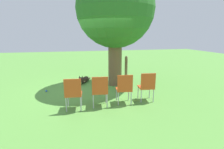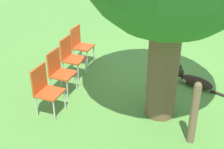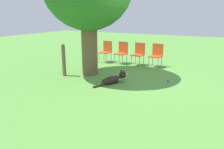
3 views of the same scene
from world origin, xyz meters
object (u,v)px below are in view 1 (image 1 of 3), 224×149
dog (84,80)px  red_chair_2 (124,87)px  red_chair_3 (147,85)px  fence_post (126,68)px  red_chair_0 (73,92)px  tennis_ball (46,91)px  oak_tree (115,10)px  red_chair_1 (100,90)px

dog → red_chair_2: red_chair_2 is taller
red_chair_3 → fence_post: bearing=2.6°
red_chair_0 → tennis_ball: red_chair_0 is taller
dog → tennis_ball: size_ratio=17.26×
fence_post → red_chair_3: 2.59m
red_chair_2 → tennis_ball: (-1.69, -2.40, -0.48)m
red_chair_0 → red_chair_3: (-0.16, 2.18, 0.00)m
red_chair_2 → fence_post: bearing=-12.4°
tennis_ball → dog: bearing=122.1°
oak_tree → tennis_ball: oak_tree is taller
oak_tree → red_chair_3: size_ratio=4.91×
fence_post → red_chair_1: (2.69, -1.62, -0.04)m
red_chair_0 → red_chair_1: same height
dog → red_chair_0: size_ratio=1.30×
red_chair_0 → red_chair_1: 0.73m
oak_tree → fence_post: oak_tree is taller
dog → red_chair_0: bearing=15.1°
oak_tree → red_chair_3: bearing=13.9°
red_chair_1 → fence_post: bearing=-24.8°
red_chair_3 → tennis_ball: red_chair_3 is taller
dog → red_chair_1: red_chair_1 is taller
red_chair_0 → red_chair_1: bearing=-79.7°
dog → red_chair_3: bearing=59.3°
oak_tree → red_chair_3: oak_tree is taller
red_chair_0 → tennis_ball: bearing=33.8°
red_chair_1 → red_chair_3: (-0.11, 1.46, 0.00)m
red_chair_0 → red_chair_3: same height
red_chair_2 → tennis_ball: size_ratio=13.25×
red_chair_2 → dog: bearing=27.2°
red_chair_1 → red_chair_0: bearing=100.3°
tennis_ball → fence_post: bearing=106.1°
red_chair_0 → red_chair_2: 1.46m
oak_tree → fence_post: (-0.59, 0.66, -2.36)m
red_chair_0 → red_chair_2: (-0.11, 1.46, 0.00)m
fence_post → tennis_ball: (0.95, -3.29, -0.52)m
red_chair_1 → dog: bearing=11.9°
fence_post → oak_tree: bearing=-48.3°
oak_tree → dog: 3.08m
red_chair_1 → red_chair_2: same height
oak_tree → fence_post: bearing=131.7°
red_chair_3 → tennis_ball: 3.56m
dog → fence_post: fence_post is taller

